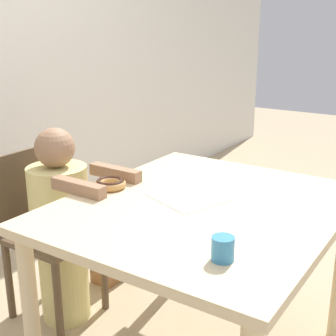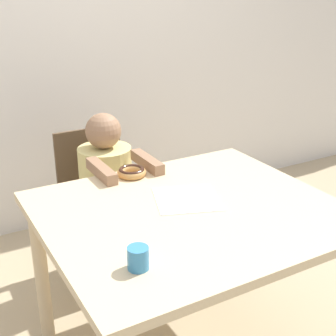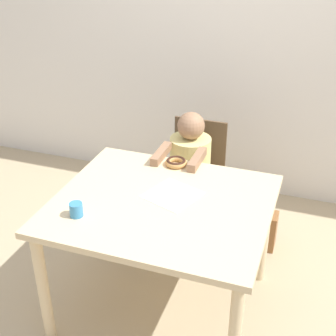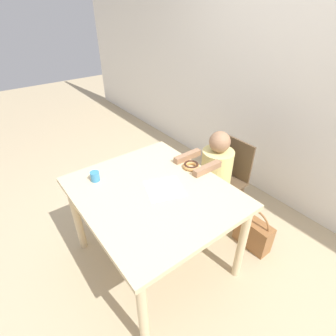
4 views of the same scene
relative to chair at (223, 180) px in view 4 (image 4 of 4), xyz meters
The scene contains 9 objects.
ground_plane 0.92m from the chair, 85.64° to the right, with size 12.00×12.00×0.00m, color tan.
wall_back 1.09m from the chair, 84.91° to the left, with size 8.00×0.05×2.50m.
dining_table 0.85m from the chair, 85.64° to the right, with size 1.12×0.97×0.73m.
chair is the anchor object (origin of this frame).
child_figure 0.12m from the chair, 90.00° to the right, with size 0.28×0.51×0.94m.
donut 0.53m from the chair, 89.51° to the right, with size 0.13×0.13×0.04m.
napkin 0.81m from the chair, 82.88° to the right, with size 0.32×0.32×0.00m.
handbag 0.53m from the chair, ahead, with size 0.32×0.13×0.40m.
cup 1.17m from the chair, 105.08° to the right, with size 0.07×0.07×0.07m.
Camera 4 is at (1.20, -0.78, 1.85)m, focal length 28.00 mm.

